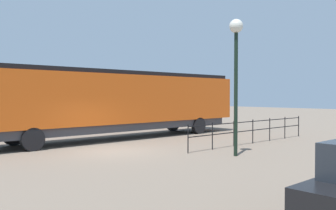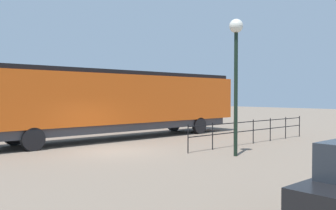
% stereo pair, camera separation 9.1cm
% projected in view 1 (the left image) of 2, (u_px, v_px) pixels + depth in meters
% --- Properties ---
extents(ground_plane, '(120.00, 120.00, 0.00)m').
position_uv_depth(ground_plane, '(116.00, 152.00, 16.69)').
color(ground_plane, '#756656').
extents(locomotive, '(2.86, 17.69, 4.03)m').
position_uv_depth(locomotive, '(126.00, 101.00, 21.92)').
color(locomotive, '#D15114').
rests_on(locomotive, ground_plane).
extents(lamp_post, '(0.59, 0.59, 5.84)m').
position_uv_depth(lamp_post, '(236.00, 53.00, 15.34)').
color(lamp_post, black).
rests_on(lamp_post, ground_plane).
extents(platform_fence, '(0.05, 10.01, 1.30)m').
position_uv_depth(platform_fence, '(253.00, 128.00, 19.48)').
color(platform_fence, black).
rests_on(platform_fence, ground_plane).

